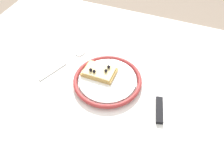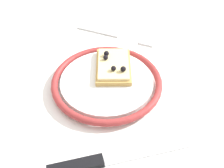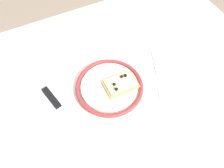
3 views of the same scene
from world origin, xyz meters
name	(u,v)px [view 2 (image 2 of 3)]	position (x,y,z in m)	size (l,w,h in m)	color
dining_table	(111,103)	(0.00, 0.00, 0.67)	(1.12, 0.86, 0.76)	white
plate	(108,82)	(0.03, -0.01, 0.77)	(0.22, 0.22, 0.02)	white
pizza_slice_near	(114,65)	(0.00, 0.01, 0.78)	(0.11, 0.07, 0.03)	tan
knife	(97,162)	(0.21, -0.02, 0.76)	(0.08, 0.24, 0.01)	silver
fork	(117,36)	(-0.14, 0.01, 0.76)	(0.09, 0.19, 0.00)	#BEBEBE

